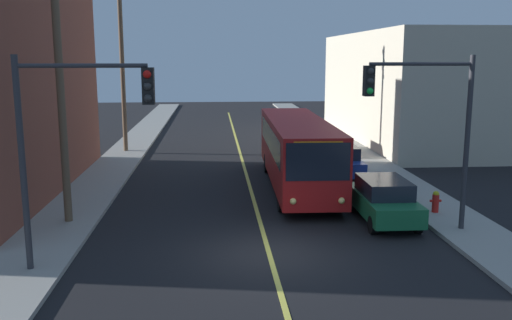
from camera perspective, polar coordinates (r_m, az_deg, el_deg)
ground_plane at (r=17.72m, az=1.36°, el=-9.56°), size 120.00×120.00×0.00m
sidewalk_left at (r=27.78m, az=-15.86°, el=-2.37°), size 2.50×90.00×0.15m
sidewalk_right at (r=28.65m, az=13.88°, el=-1.89°), size 2.50×90.00×0.15m
lane_stripe_center at (r=32.18m, az=-1.32°, el=-0.37°), size 0.16×60.00×0.01m
building_right_warehouse at (r=43.15m, az=17.76°, el=7.11°), size 12.00×20.66×7.77m
city_bus at (r=26.13m, az=4.21°, el=1.10°), size 2.83×12.20×3.20m
parked_car_green at (r=21.38m, az=12.93°, el=-3.94°), size 1.86×4.42×1.62m
parked_car_blue at (r=28.95m, az=8.55°, el=-0.02°), size 1.90×4.44×1.62m
parked_car_red at (r=35.36m, az=6.41°, el=1.94°), size 1.90×4.44×1.62m
utility_pole_near at (r=20.88m, az=-19.65°, el=11.01°), size 2.40×0.28×11.60m
utility_pole_mid at (r=36.26m, az=-13.59°, el=10.66°), size 2.40×0.28×11.35m
traffic_signal_left_corner at (r=16.00m, az=-17.86°, el=3.63°), size 3.75×0.48×6.00m
traffic_signal_right_corner at (r=19.59m, az=16.93°, el=4.86°), size 3.75×0.48×6.00m
fire_hydrant at (r=22.68m, az=17.91°, el=-4.03°), size 0.44×0.26×0.84m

